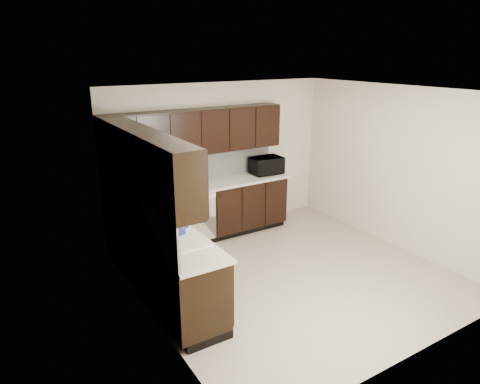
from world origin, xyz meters
name	(u,v)px	position (x,y,z in m)	size (l,w,h in m)	color
floor	(290,274)	(0.00, 0.00, 0.00)	(4.00, 4.00, 0.00)	#A89D8B
ceiling	(297,91)	(0.00, 0.00, 2.50)	(4.00, 4.00, 0.00)	white
wall_back	(219,158)	(0.00, 2.00, 1.25)	(4.00, 0.02, 2.50)	beige
wall_left	(147,218)	(-2.00, 0.00, 1.25)	(0.02, 4.00, 2.50)	beige
wall_right	(395,168)	(2.00, 0.00, 1.25)	(0.02, 4.00, 2.50)	beige
wall_front	(428,244)	(0.00, -2.00, 1.25)	(4.00, 0.02, 2.50)	beige
lower_cabinets	(190,234)	(-1.01, 1.11, 0.41)	(3.00, 2.80, 0.90)	black
countertop	(188,202)	(-1.01, 1.11, 0.92)	(3.03, 2.83, 0.04)	beige
backsplash	(168,183)	(-1.22, 1.32, 1.18)	(3.00, 2.80, 0.48)	beige
upper_cabinets	(177,143)	(-1.10, 1.20, 1.77)	(3.00, 2.80, 0.70)	black
dishwasher	(199,216)	(-0.70, 1.41, 0.55)	(0.58, 0.04, 0.78)	beige
sink	(177,243)	(-1.68, -0.01, 0.88)	(0.54, 0.82, 0.42)	beige
microwave	(266,165)	(0.75, 1.68, 1.09)	(0.54, 0.36, 0.30)	black
soap_bottle_a	(180,222)	(-1.53, 0.23, 1.03)	(0.08, 0.08, 0.18)	gray
soap_bottle_b	(147,212)	(-1.77, 0.68, 1.05)	(0.09, 0.09, 0.22)	gray
toaster_oven	(138,188)	(-1.52, 1.77, 1.04)	(0.33, 0.24, 0.21)	#B0AFB2
storage_bin	(153,214)	(-1.72, 0.62, 1.04)	(0.51, 0.37, 0.20)	silver
blue_pitcher	(178,224)	(-1.61, 0.07, 1.07)	(0.17, 0.17, 0.26)	navy
teal_tumbler	(168,213)	(-1.55, 0.55, 1.04)	(0.09, 0.09, 0.19)	#0D9198
paper_towel_roll	(142,192)	(-1.60, 1.35, 1.10)	(0.15, 0.15, 0.33)	silver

